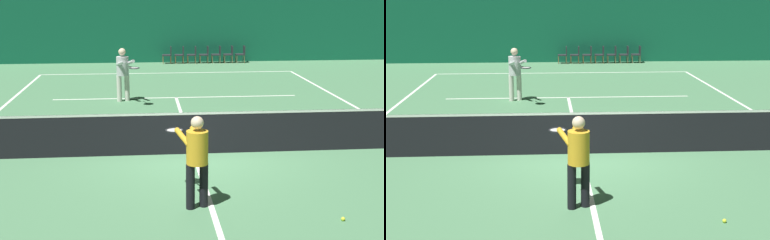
# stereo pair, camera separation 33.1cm
# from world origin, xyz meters

# --- Properties ---
(ground_plane) EXTENTS (60.00, 60.00, 0.00)m
(ground_plane) POSITION_xyz_m (0.00, 0.00, 0.00)
(ground_plane) COLOR #4C7F56
(backdrop_curtain) EXTENTS (23.00, 0.12, 4.68)m
(backdrop_curtain) POSITION_xyz_m (0.00, 15.53, 2.34)
(backdrop_curtain) COLOR #0F5138
(backdrop_curtain) RESTS_ON ground
(court_line_baseline_far) EXTENTS (11.00, 0.10, 0.00)m
(court_line_baseline_far) POSITION_xyz_m (0.00, 11.90, 0.00)
(court_line_baseline_far) COLOR white
(court_line_baseline_far) RESTS_ON ground
(court_line_service_far) EXTENTS (8.25, 0.10, 0.00)m
(court_line_service_far) POSITION_xyz_m (0.00, 6.40, 0.00)
(court_line_service_far) COLOR white
(court_line_service_far) RESTS_ON ground
(court_line_centre) EXTENTS (0.10, 12.80, 0.00)m
(court_line_centre) POSITION_xyz_m (0.00, 0.00, 0.00)
(court_line_centre) COLOR white
(court_line_centre) RESTS_ON ground
(tennis_net) EXTENTS (12.00, 0.10, 1.07)m
(tennis_net) POSITION_xyz_m (0.00, 0.00, 0.51)
(tennis_net) COLOR black
(tennis_net) RESTS_ON ground
(player_near) EXTENTS (0.77, 1.35, 1.58)m
(player_near) POSITION_xyz_m (-0.26, -2.97, 0.92)
(player_near) COLOR black
(player_near) RESTS_ON ground
(player_far) EXTENTS (0.87, 1.41, 1.74)m
(player_far) POSITION_xyz_m (-1.75, 5.96, 1.01)
(player_far) COLOR beige
(player_far) RESTS_ON ground
(courtside_chair_0) EXTENTS (0.44, 0.44, 0.84)m
(courtside_chair_0) POSITION_xyz_m (0.16, 14.98, 0.49)
(courtside_chair_0) COLOR brown
(courtside_chair_0) RESTS_ON ground
(courtside_chair_1) EXTENTS (0.44, 0.44, 0.84)m
(courtside_chair_1) POSITION_xyz_m (0.77, 14.98, 0.49)
(courtside_chair_1) COLOR brown
(courtside_chair_1) RESTS_ON ground
(courtside_chair_2) EXTENTS (0.44, 0.44, 0.84)m
(courtside_chair_2) POSITION_xyz_m (1.39, 14.98, 0.49)
(courtside_chair_2) COLOR brown
(courtside_chair_2) RESTS_ON ground
(courtside_chair_3) EXTENTS (0.44, 0.44, 0.84)m
(courtside_chair_3) POSITION_xyz_m (2.00, 14.98, 0.49)
(courtside_chair_3) COLOR brown
(courtside_chair_3) RESTS_ON ground
(courtside_chair_4) EXTENTS (0.44, 0.44, 0.84)m
(courtside_chair_4) POSITION_xyz_m (2.61, 14.98, 0.49)
(courtside_chair_4) COLOR brown
(courtside_chair_4) RESTS_ON ground
(courtside_chair_5) EXTENTS (0.44, 0.44, 0.84)m
(courtside_chair_5) POSITION_xyz_m (3.22, 14.98, 0.49)
(courtside_chair_5) COLOR brown
(courtside_chair_5) RESTS_ON ground
(courtside_chair_6) EXTENTS (0.44, 0.44, 0.84)m
(courtside_chair_6) POSITION_xyz_m (3.83, 14.98, 0.49)
(courtside_chair_6) COLOR brown
(courtside_chair_6) RESTS_ON ground
(tennis_ball) EXTENTS (0.07, 0.07, 0.07)m
(tennis_ball) POSITION_xyz_m (2.02, -3.77, 0.03)
(tennis_ball) COLOR #D1DB33
(tennis_ball) RESTS_ON ground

